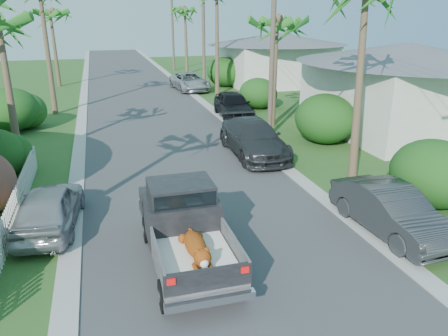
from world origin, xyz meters
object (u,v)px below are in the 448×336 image
object	(u,v)px
parked_car_rn	(391,211)
parked_car_ln	(50,208)
palm_r_d	(185,9)
house_right_near	(402,91)
parked_car_rf	(233,105)
parked_car_rd	(190,82)
house_right_far	(277,61)
palm_l_d	(50,11)
utility_pole_c	(204,35)
palm_r_b	(277,20)
utility_pole_d	(173,29)
pickup_truck	(184,222)
utility_pole_b	(272,48)
parked_car_rm	(253,139)

from	to	relation	value
parked_car_rn	parked_car_ln	size ratio (longest dim) A/B	1.06
palm_r_d	house_right_near	world-z (taller)	palm_r_d
parked_car_rf	parked_car_rd	xyz separation A→B (m)	(-0.53, 10.91, -0.06)
house_right_near	house_right_far	bearing A→B (deg)	90.00
palm_l_d	utility_pole_c	bearing A→B (deg)	-26.38
palm_r_b	parked_car_rn	bearing A→B (deg)	-97.07
utility_pole_d	pickup_truck	bearing A→B (deg)	-99.50
parked_car_ln	utility_pole_c	xyz separation A→B (m)	(10.50, 23.30, 3.89)
pickup_truck	utility_pole_b	xyz separation A→B (m)	(6.86, 10.99, 3.59)
utility_pole_d	palm_r_d	bearing A→B (deg)	-73.30
house_right_far	utility_pole_b	bearing A→B (deg)	-113.52
palm_l_d	utility_pole_b	xyz separation A→B (m)	(12.10, -21.00, -1.84)
parked_car_rf	parked_car_ln	bearing A→B (deg)	-122.99
parked_car_rn	utility_pole_c	world-z (taller)	utility_pole_c
parked_car_rf	palm_r_b	bearing A→B (deg)	-55.80
palm_r_b	utility_pole_d	bearing A→B (deg)	92.05
parked_car_ln	house_right_far	world-z (taller)	house_right_far
palm_l_d	pickup_truck	bearing A→B (deg)	-80.70
parked_car_rm	palm_l_d	bearing A→B (deg)	113.55
palm_r_b	house_right_far	distance (m)	16.75
parked_car_rm	utility_pole_d	xyz separation A→B (m)	(2.00, 32.98, 3.81)
palm_r_d	palm_l_d	bearing A→B (deg)	-155.22
palm_r_b	house_right_far	bearing A→B (deg)	66.89
parked_car_ln	parked_car_rd	bearing A→B (deg)	-105.26
parked_car_rm	palm_r_d	size ratio (longest dim) A/B	0.68
pickup_truck	palm_l_d	size ratio (longest dim) A/B	0.66
parked_car_rm	parked_car_rf	world-z (taller)	parked_car_rf
pickup_truck	palm_r_b	bearing A→B (deg)	58.82
parked_car_rm	utility_pole_c	bearing A→B (deg)	84.36
parked_car_rn	house_right_far	world-z (taller)	house_right_far
parked_car_rn	house_right_near	bearing A→B (deg)	49.19
parked_car_rd	utility_pole_c	distance (m)	4.07
parked_car_rf	utility_pole_c	world-z (taller)	utility_pole_c
pickup_truck	parked_car_rf	bearing A→B (deg)	68.33
house_right_far	utility_pole_b	world-z (taller)	utility_pole_b
pickup_truck	parked_car_rd	bearing A→B (deg)	77.88
house_right_near	utility_pole_b	distance (m)	7.84
utility_pole_c	palm_l_d	bearing A→B (deg)	153.62
parked_car_rm	palm_r_d	distance (m)	30.70
palm_r_b	palm_r_d	xyz separation A→B (m)	(-0.10, 25.00, 0.79)
parked_car_rm	parked_car_ln	xyz separation A→B (m)	(-8.50, -5.32, -0.09)
parked_car_rm	house_right_near	xyz separation A→B (m)	(9.40, 1.98, 1.43)
parked_car_ln	house_right_near	bearing A→B (deg)	-151.74
house_right_far	parked_car_rm	bearing A→B (deg)	-115.19
utility_pole_b	utility_pole_d	bearing A→B (deg)	90.00
parked_car_rf	palm_r_d	xyz separation A→B (m)	(1.50, 22.23, 5.93)
palm_r_b	palm_r_d	bearing A→B (deg)	90.23
parked_car_rd	palm_r_d	distance (m)	12.97
palm_r_d	utility_pole_c	xyz separation A→B (m)	(-0.90, -12.00, -2.14)
palm_l_d	parked_car_rd	bearing A→B (deg)	-25.90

